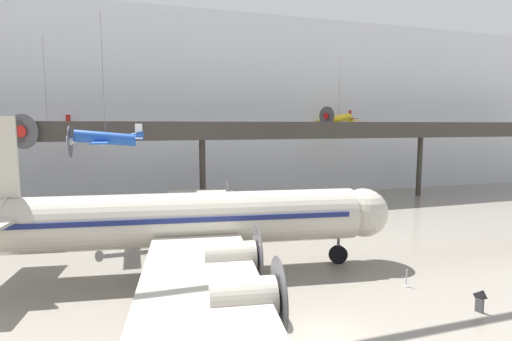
{
  "coord_description": "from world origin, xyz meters",
  "views": [
    {
      "loc": [
        -7.96,
        -15.67,
        9.8
      ],
      "look_at": [
        0.52,
        11.0,
        6.59
      ],
      "focal_mm": 28.0,
      "sensor_mm": 36.0,
      "label": 1
    }
  ],
  "objects_px": {
    "suspended_plane_yellow_lowwing": "(339,119)",
    "info_sign_pedestal": "(480,304)",
    "suspended_plane_silver_racer": "(48,129)",
    "airliner_silver_main": "(182,220)",
    "stanchion_barrier": "(406,281)",
    "suspended_plane_blue_trainer": "(105,138)"
  },
  "relations": [
    {
      "from": "suspended_plane_blue_trainer",
      "to": "suspended_plane_silver_racer",
      "type": "bearing_deg",
      "value": -60.44
    },
    {
      "from": "airliner_silver_main",
      "to": "info_sign_pedestal",
      "type": "height_order",
      "value": "airliner_silver_main"
    },
    {
      "from": "suspended_plane_yellow_lowwing",
      "to": "info_sign_pedestal",
      "type": "xyz_separation_m",
      "value": [
        -9.79,
        -32.77,
        -10.19
      ]
    },
    {
      "from": "suspended_plane_blue_trainer",
      "to": "stanchion_barrier",
      "type": "relative_size",
      "value": 10.73
    },
    {
      "from": "suspended_plane_blue_trainer",
      "to": "stanchion_barrier",
      "type": "bearing_deg",
      "value": 139.5
    },
    {
      "from": "suspended_plane_silver_racer",
      "to": "suspended_plane_blue_trainer",
      "type": "relative_size",
      "value": 0.98
    },
    {
      "from": "suspended_plane_yellow_lowwing",
      "to": "stanchion_barrier",
      "type": "distance_m",
      "value": 32.59
    },
    {
      "from": "suspended_plane_blue_trainer",
      "to": "suspended_plane_yellow_lowwing",
      "type": "xyz_separation_m",
      "value": [
        28.9,
        13.34,
        1.95
      ]
    },
    {
      "from": "airliner_silver_main",
      "to": "suspended_plane_silver_racer",
      "type": "distance_m",
      "value": 23.8
    },
    {
      "from": "suspended_plane_blue_trainer",
      "to": "info_sign_pedestal",
      "type": "relative_size",
      "value": 9.32
    },
    {
      "from": "suspended_plane_yellow_lowwing",
      "to": "stanchion_barrier",
      "type": "relative_size",
      "value": 8.47
    },
    {
      "from": "airliner_silver_main",
      "to": "suspended_plane_blue_trainer",
      "type": "relative_size",
      "value": 2.88
    },
    {
      "from": "suspended_plane_silver_racer",
      "to": "info_sign_pedestal",
      "type": "height_order",
      "value": "suspended_plane_silver_racer"
    },
    {
      "from": "suspended_plane_silver_racer",
      "to": "stanchion_barrier",
      "type": "xyz_separation_m",
      "value": [
        23.79,
        -26.63,
        -9.04
      ]
    },
    {
      "from": "airliner_silver_main",
      "to": "info_sign_pedestal",
      "type": "xyz_separation_m",
      "value": [
        14.13,
        -10.37,
        -3.11
      ]
    },
    {
      "from": "stanchion_barrier",
      "to": "suspended_plane_silver_racer",
      "type": "bearing_deg",
      "value": 131.78
    },
    {
      "from": "airliner_silver_main",
      "to": "info_sign_pedestal",
      "type": "relative_size",
      "value": 26.86
    },
    {
      "from": "info_sign_pedestal",
      "to": "suspended_plane_silver_racer",
      "type": "bearing_deg",
      "value": 115.85
    },
    {
      "from": "suspended_plane_yellow_lowwing",
      "to": "suspended_plane_silver_racer",
      "type": "bearing_deg",
      "value": -20.43
    },
    {
      "from": "suspended_plane_yellow_lowwing",
      "to": "info_sign_pedestal",
      "type": "height_order",
      "value": "suspended_plane_yellow_lowwing"
    },
    {
      "from": "stanchion_barrier",
      "to": "info_sign_pedestal",
      "type": "height_order",
      "value": "info_sign_pedestal"
    },
    {
      "from": "suspended_plane_silver_racer",
      "to": "suspended_plane_yellow_lowwing",
      "type": "height_order",
      "value": "suspended_plane_yellow_lowwing"
    }
  ]
}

